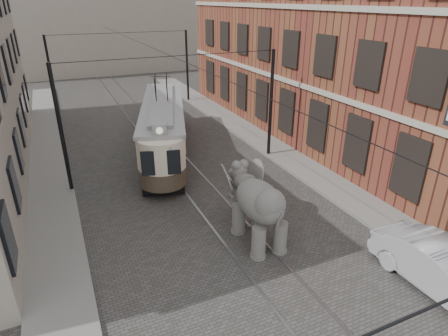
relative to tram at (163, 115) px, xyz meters
name	(u,v)px	position (x,y,z in m)	size (l,w,h in m)	color
ground	(232,228)	(0.10, -9.10, -2.26)	(120.00, 120.00, 0.00)	#43403E
tram_rails	(232,228)	(0.10, -9.10, -2.25)	(1.54, 80.00, 0.02)	slate
sidewalk_right	(350,197)	(6.10, -9.10, -2.19)	(2.00, 60.00, 0.15)	slate
sidewalk_left	(57,270)	(-6.40, -9.10, -2.19)	(2.00, 60.00, 0.15)	slate
brick_building	(327,39)	(11.10, -0.10, 3.74)	(8.00, 26.00, 12.00)	brown
distant_block	(90,11)	(0.10, 30.90, 4.74)	(28.00, 10.00, 14.00)	gray
catenary	(184,123)	(-0.10, -4.10, 0.74)	(11.00, 30.20, 6.00)	black
tram	(163,115)	(0.00, 0.00, 0.00)	(2.35, 11.39, 4.52)	beige
elephant	(259,210)	(0.61, -10.31, -0.91)	(2.43, 4.40, 2.70)	#5F5C57
parked_car	(444,270)	(4.57, -14.93, -1.50)	(1.63, 4.64, 1.53)	#A8A8AD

